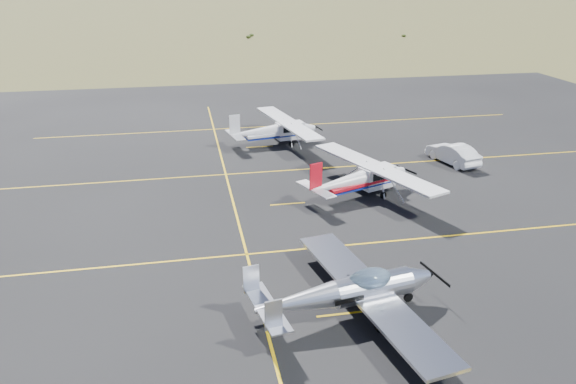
{
  "coord_description": "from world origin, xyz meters",
  "views": [
    {
      "loc": [
        -8.51,
        -21.06,
        12.45
      ],
      "look_at": [
        -3.39,
        5.38,
        1.6
      ],
      "focal_mm": 35.0,
      "sensor_mm": 36.0,
      "label": 1
    }
  ],
  "objects_px": {
    "aircraft_low_wing": "(352,291)",
    "aircraft_cessna": "(361,178)",
    "sedan": "(453,153)",
    "aircraft_plain": "(275,130)"
  },
  "relations": [
    {
      "from": "aircraft_low_wing",
      "to": "aircraft_cessna",
      "type": "relative_size",
      "value": 1.02
    },
    {
      "from": "aircraft_plain",
      "to": "sedan",
      "type": "xyz_separation_m",
      "value": [
        11.09,
        -6.54,
        -0.44
      ]
    },
    {
      "from": "aircraft_cessna",
      "to": "aircraft_plain",
      "type": "relative_size",
      "value": 0.99
    },
    {
      "from": "aircraft_cessna",
      "to": "aircraft_plain",
      "type": "distance_m",
      "value": 11.47
    },
    {
      "from": "sedan",
      "to": "aircraft_cessna",
      "type": "bearing_deg",
      "value": 15.79
    },
    {
      "from": "aircraft_low_wing",
      "to": "aircraft_cessna",
      "type": "distance_m",
      "value": 12.13
    },
    {
      "from": "aircraft_low_wing",
      "to": "aircraft_plain",
      "type": "distance_m",
      "value": 22.49
    },
    {
      "from": "aircraft_low_wing",
      "to": "aircraft_cessna",
      "type": "xyz_separation_m",
      "value": [
        4.03,
        11.44,
        0.1
      ]
    },
    {
      "from": "aircraft_low_wing",
      "to": "sedan",
      "type": "bearing_deg",
      "value": 42.98
    },
    {
      "from": "aircraft_low_wing",
      "to": "aircraft_plain",
      "type": "xyz_separation_m",
      "value": [
        0.91,
        22.48,
        0.08
      ]
    }
  ]
}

